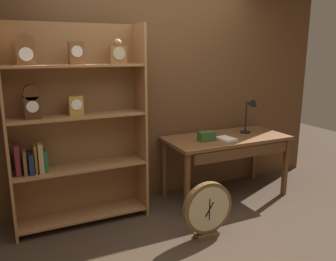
# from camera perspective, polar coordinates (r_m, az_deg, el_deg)

# --- Properties ---
(ground_plane) EXTENTS (10.00, 10.00, 0.00)m
(ground_plane) POSITION_cam_1_polar(r_m,az_deg,el_deg) (3.28, 7.31, -19.24)
(ground_plane) COLOR #3D2D21
(back_wood_panel) EXTENTS (4.80, 0.05, 2.60)m
(back_wood_panel) POSITION_cam_1_polar(r_m,az_deg,el_deg) (4.02, -2.77, 6.67)
(back_wood_panel) COLOR brown
(back_wood_panel) RESTS_ON ground
(bookshelf) EXTENTS (1.33, 0.33, 2.02)m
(bookshelf) POSITION_cam_1_polar(r_m,az_deg,el_deg) (3.50, -15.62, 0.68)
(bookshelf) COLOR #9E6B3D
(bookshelf) RESTS_ON ground
(workbench) EXTENTS (1.48, 0.70, 0.75)m
(workbench) POSITION_cam_1_polar(r_m,az_deg,el_deg) (4.14, 9.87, -2.15)
(workbench) COLOR brown
(workbench) RESTS_ON ground
(desk_lamp) EXTENTS (0.20, 0.19, 0.46)m
(desk_lamp) POSITION_cam_1_polar(r_m,az_deg,el_deg) (4.32, 13.67, 3.32)
(desk_lamp) COLOR black
(desk_lamp) RESTS_ON workbench
(toolbox_small) EXTENTS (0.19, 0.11, 0.11)m
(toolbox_small) POSITION_cam_1_polar(r_m,az_deg,el_deg) (3.90, 6.47, -0.97)
(toolbox_small) COLOR #2D5123
(toolbox_small) RESTS_ON workbench
(open_repair_manual) EXTENTS (0.19, 0.24, 0.02)m
(open_repair_manual) POSITION_cam_1_polar(r_m,az_deg,el_deg) (3.99, 9.70, -1.37)
(open_repair_manual) COLOR silver
(open_repair_manual) RESTS_ON workbench
(round_clock_large) EXTENTS (0.52, 0.11, 0.56)m
(round_clock_large) POSITION_cam_1_polar(r_m,az_deg,el_deg) (3.35, 6.62, -12.98)
(round_clock_large) COLOR brown
(round_clock_large) RESTS_ON ground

